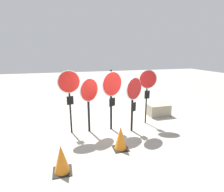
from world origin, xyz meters
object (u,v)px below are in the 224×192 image
object	(u,v)px
traffic_cone_0	(121,138)
stop_sign_1	(89,95)
storage_crate	(158,110)
stop_sign_2	(112,89)
stop_sign_3	(134,94)
stop_sign_4	(148,84)
stop_sign_0	(69,88)
traffic_cone_1	(61,159)

from	to	relation	value
traffic_cone_0	stop_sign_1	bearing A→B (deg)	116.70
storage_crate	stop_sign_2	bearing A→B (deg)	-159.38
traffic_cone_0	stop_sign_3	bearing A→B (deg)	51.78
stop_sign_4	storage_crate	distance (m)	1.92
stop_sign_0	stop_sign_1	size ratio (longest dim) A/B	1.14
stop_sign_1	stop_sign_2	world-z (taller)	stop_sign_2
traffic_cone_0	storage_crate	bearing A→B (deg)	41.70
stop_sign_1	traffic_cone_1	world-z (taller)	stop_sign_1
stop_sign_2	stop_sign_4	world-z (taller)	stop_sign_2
stop_sign_0	traffic_cone_0	size ratio (longest dim) A/B	3.13
traffic_cone_0	stop_sign_0	bearing A→B (deg)	132.86
stop_sign_2	storage_crate	distance (m)	3.02
traffic_cone_0	stop_sign_2	bearing A→B (deg)	85.36
stop_sign_2	stop_sign_4	size ratio (longest dim) A/B	1.02
stop_sign_0	traffic_cone_0	xyz separation A→B (m)	(1.40, -1.51, -1.36)
stop_sign_1	traffic_cone_0	bearing A→B (deg)	-97.47
stop_sign_1	stop_sign_0	bearing A→B (deg)	140.45
stop_sign_0	stop_sign_2	distance (m)	1.52
stop_sign_4	traffic_cone_0	world-z (taller)	stop_sign_4
stop_sign_3	storage_crate	bearing A→B (deg)	7.57
traffic_cone_1	stop_sign_3	bearing A→B (deg)	33.21
traffic_cone_0	traffic_cone_1	bearing A→B (deg)	-160.02
stop_sign_3	stop_sign_2	bearing A→B (deg)	125.41
stop_sign_0	traffic_cone_1	world-z (taller)	stop_sign_0
stop_sign_1	stop_sign_3	distance (m)	1.60
stop_sign_0	storage_crate	distance (m)	4.39
stop_sign_2	stop_sign_4	bearing A→B (deg)	-18.29
stop_sign_3	stop_sign_0	bearing A→B (deg)	140.27
traffic_cone_0	traffic_cone_1	distance (m)	1.86
stop_sign_2	stop_sign_4	distance (m)	1.54
stop_sign_4	stop_sign_0	bearing A→B (deg)	-173.81
traffic_cone_1	storage_crate	bearing A→B (deg)	34.26
stop_sign_0	stop_sign_4	size ratio (longest dim) A/B	1.03
stop_sign_2	stop_sign_0	bearing A→B (deg)	151.11
stop_sign_1	stop_sign_2	size ratio (longest dim) A/B	0.89
stop_sign_1	stop_sign_3	world-z (taller)	stop_sign_3
stop_sign_2	traffic_cone_0	xyz separation A→B (m)	(-0.11, -1.41, -1.23)
stop_sign_0	stop_sign_4	bearing A→B (deg)	-9.94
stop_sign_1	stop_sign_4	xyz separation A→B (m)	(2.36, 0.14, 0.26)
stop_sign_3	traffic_cone_0	xyz separation A→B (m)	(-0.83, -1.05, -1.07)
stop_sign_1	traffic_cone_0	size ratio (longest dim) A/B	2.74
stop_sign_1	storage_crate	xyz separation A→B (m)	(3.37, 0.92, -1.17)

